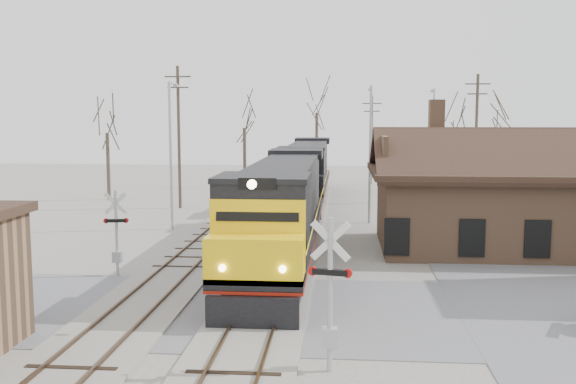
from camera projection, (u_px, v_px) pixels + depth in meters
The scene contains 20 objects.
ground at pixel (261, 311), 23.15m from camera, with size 140.00×140.00×0.00m, color #9D988E.
road at pixel (261, 310), 23.14m from camera, with size 60.00×9.00×0.03m, color slate.
track_main at pixel (293, 234), 37.98m from camera, with size 3.40×90.00×0.24m.
track_siding at pixel (218, 233), 38.36m from camera, with size 3.40×90.00×0.24m.
depot at pixel (515, 204), 33.75m from camera, with size 15.20×9.31×7.90m.
locomotive_lead at pixel (282, 208), 30.86m from camera, with size 3.31×22.13×4.92m.
locomotive_trailing at pixel (307, 170), 53.04m from camera, with size 3.31×22.13×4.65m.
crossbuck_near at pixel (330, 301), 17.40m from camera, with size 1.21×0.33×4.29m.
crossbuck_far at pixel (117, 236), 27.99m from camera, with size 1.08×0.32×3.80m.
streetlight_a at pixel (171, 147), 39.49m from camera, with size 0.25×2.04×9.12m.
streetlight_b at pixel (370, 147), 41.87m from camera, with size 0.25×2.04×8.97m.
streetlight_c at pixel (433, 136), 56.92m from camera, with size 0.25×2.04×9.46m.
utility_pole_a at pixel (179, 135), 48.61m from camera, with size 2.00×0.24×10.77m.
utility_pole_b at pixel (371, 138), 66.42m from camera, with size 2.00×0.24×9.15m.
utility_pole_c at pixel (476, 136), 52.48m from camera, with size 2.00×0.24×10.43m.
tree_a at pixel (107, 122), 53.52m from camera, with size 3.76×3.76×9.21m.
tree_b at pixel (244, 118), 62.86m from camera, with size 3.94×3.94×9.66m.
tree_c at pixel (317, 101), 68.80m from camera, with size 4.95×4.95×12.12m.
tree_d at pixel (458, 121), 60.23m from camera, with size 3.75×3.75×9.20m.
tree_e at pixel (502, 120), 59.11m from camera, with size 3.85×3.85×9.43m.
Camera 1 is at (2.85, -22.33, 6.95)m, focal length 40.00 mm.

